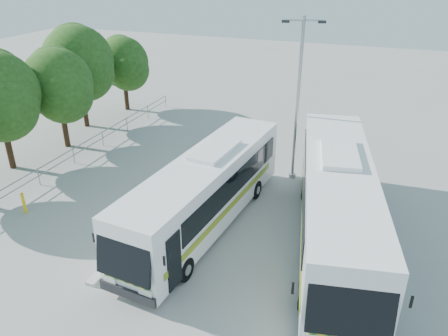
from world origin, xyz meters
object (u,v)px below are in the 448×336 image
at_px(tree_far_c, 58,84).
at_px(coach_adjacent, 336,203).
at_px(lamppost, 298,95).
at_px(coach_main, 205,190).
at_px(bollard, 24,203).
at_px(tree_far_d, 79,62).
at_px(tree_far_e, 124,63).

bearing_deg(tree_far_c, coach_adjacent, -15.01).
bearing_deg(lamppost, tree_far_c, 168.50).
height_order(coach_main, bollard, coach_main).
bearing_deg(bollard, coach_main, 14.10).
relative_size(tree_far_d, bollard, 6.71).
distance_m(tree_far_e, coach_main, 18.88).
distance_m(coach_adjacent, lamppost, 7.06).
height_order(tree_far_d, lamppost, lamppost).
height_order(tree_far_e, coach_main, tree_far_e).
height_order(tree_far_c, tree_far_d, tree_far_d).
bearing_deg(lamppost, coach_main, -127.85).
bearing_deg(tree_far_d, tree_far_c, -72.17).
relative_size(tree_far_e, bollard, 5.42).
bearing_deg(tree_far_e, coach_main, -46.85).
distance_m(tree_far_e, bollard, 16.74).
bearing_deg(coach_main, bollard, -160.55).
relative_size(tree_far_c, lamppost, 0.73).
distance_m(tree_far_c, coach_adjacent, 18.88).
height_order(tree_far_c, coach_adjacent, tree_far_c).
relative_size(tree_far_e, coach_adjacent, 0.43).
distance_m(tree_far_d, coach_adjacent, 21.29).
bearing_deg(lamppost, tree_far_d, 155.31).
height_order(tree_far_e, lamppost, lamppost).
distance_m(tree_far_d, bollard, 13.06).
distance_m(tree_far_c, tree_far_e, 8.22).
bearing_deg(tree_far_e, tree_far_d, -98.63).
xyz_separation_m(coach_main, bollard, (-8.79, -2.21, -1.29)).
xyz_separation_m(tree_far_c, bollard, (3.54, -7.70, -3.71)).
relative_size(tree_far_e, coach_main, 0.48).
height_order(tree_far_c, lamppost, lamppost).
relative_size(tree_far_c, tree_far_e, 1.10).
bearing_deg(bollard, tree_far_e, 104.28).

